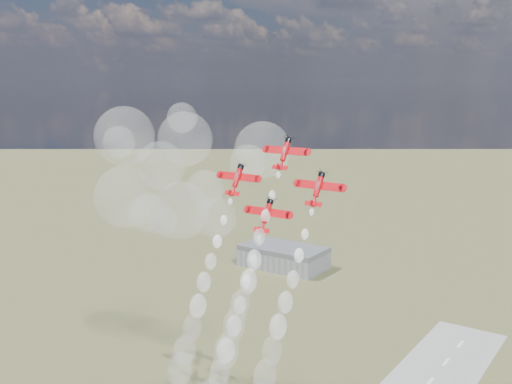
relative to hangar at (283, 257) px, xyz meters
The scene contains 10 objects.
hangar is the anchor object (origin of this frame).
plane_lead 216.66m from the hangar, 58.37° to the right, with size 12.37×6.61×8.03m.
plane_left 211.71m from the hangar, 61.98° to the right, with size 12.37×6.61×8.03m.
plane_right 223.16m from the hangar, 56.18° to the right, with size 12.37×6.61×8.03m.
plane_slot 218.03m from the hangar, 59.59° to the right, with size 12.37×6.61×8.03m.
smoke_trail_lead 222.44m from the hangar, 61.18° to the right, with size 5.14×25.05×41.53m.
smoke_trail_left 219.04m from the hangar, 64.44° to the right, with size 5.14×24.27×40.76m.
smoke_trail_right 229.93m from the hangar, 59.10° to the right, with size 5.24×24.43×41.43m.
smoke_trail_slot 226.76m from the hangar, 62.25° to the right, with size 5.67×25.13×40.93m.
drifted_smoke_cloud 176.72m from the hangar, 72.04° to the right, with size 70.08×37.63×47.84m.
Camera 1 is at (63.01, -117.42, 110.46)m, focal length 42.00 mm.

